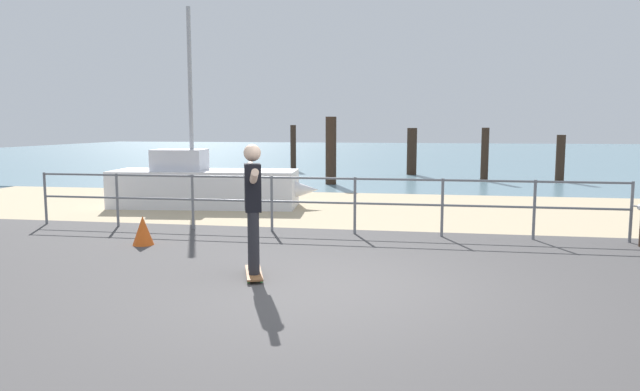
{
  "coord_description": "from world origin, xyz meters",
  "views": [
    {
      "loc": [
        0.94,
        -6.73,
        1.97
      ],
      "look_at": [
        -0.59,
        2.0,
        0.9
      ],
      "focal_mm": 32.71,
      "sensor_mm": 36.0,
      "label": 1
    }
  ],
  "objects_px": {
    "skateboarder": "(253,200)",
    "traffic_cone": "(143,231)",
    "sailboat": "(211,186)",
    "skateboard": "(254,273)"
  },
  "relations": [
    {
      "from": "skateboard",
      "to": "traffic_cone",
      "type": "height_order",
      "value": "traffic_cone"
    },
    {
      "from": "skateboard",
      "to": "traffic_cone",
      "type": "distance_m",
      "value": 2.88
    },
    {
      "from": "skateboarder",
      "to": "traffic_cone",
      "type": "height_order",
      "value": "skateboarder"
    },
    {
      "from": "traffic_cone",
      "to": "skateboard",
      "type": "bearing_deg",
      "value": -34.82
    },
    {
      "from": "sailboat",
      "to": "skateboarder",
      "type": "xyz_separation_m",
      "value": [
        2.87,
        -6.18,
        0.5
      ]
    },
    {
      "from": "skateboarder",
      "to": "traffic_cone",
      "type": "relative_size",
      "value": 3.3
    },
    {
      "from": "sailboat",
      "to": "traffic_cone",
      "type": "xyz_separation_m",
      "value": [
        0.51,
        -4.54,
        -0.27
      ]
    },
    {
      "from": "sailboat",
      "to": "skateboarder",
      "type": "height_order",
      "value": "sailboat"
    },
    {
      "from": "skateboard",
      "to": "skateboarder",
      "type": "xyz_separation_m",
      "value": [
        0.0,
        -0.0,
        0.95
      ]
    },
    {
      "from": "skateboard",
      "to": "skateboarder",
      "type": "height_order",
      "value": "skateboarder"
    }
  ]
}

